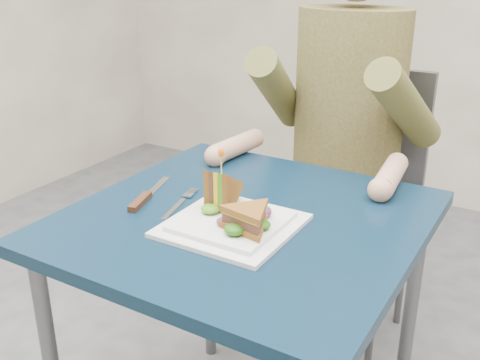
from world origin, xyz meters
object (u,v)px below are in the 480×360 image
Objects in this scene: sandwich_flat at (249,219)px; fork at (179,204)px; knife at (143,199)px; table at (245,246)px; sandwich_upright at (222,192)px; chair at (352,187)px; diner at (348,83)px; plate at (232,224)px.

fork is at bearing 164.39° from sandwich_flat.
knife reaches higher than fork.
table is 5.15× the size of sandwich_flat.
chair is at bearing 86.46° from sandwich_upright.
diner is 4.18× the size of fork.
fork is (-0.22, 0.06, -0.04)m from sandwich_flat.
knife is at bearing -170.56° from sandwich_upright.
chair is 5.22× the size of fork.
sandwich_upright is (-0.05, -0.63, -0.13)m from diner.
fork is at bearing 167.50° from plate.
plate reaches higher than knife.
chair is at bearing 90.58° from plate.
plate is 0.07m from sandwich_flat.
sandwich_flat is 0.67× the size of knife.
sandwich_upright is at bearing -152.49° from table.
chair is at bearing 72.56° from knife.
table is 0.18m from fork.
sandwich_flat is at bearing -85.57° from chair.
diner is 0.73m from knife.
plate is at bearing -83.35° from table.
plate is at bearing -2.73° from knife.
table is 1.01× the size of diner.
chair is at bearing 90.00° from table.
diner is (-0.00, -0.11, 0.37)m from chair.
diner reaches higher than knife.
plate is 1.78× the size of sandwich_flat.
table is 0.11m from plate.
sandwich_upright is at bearing -93.54° from chair.
table is 0.73m from chair.
sandwich_flat reaches higher than knife.
sandwich_flat is (0.06, -0.70, -0.14)m from diner.
sandwich_upright is (-0.05, -0.02, 0.13)m from table.
plate is 1.46× the size of fork.
diner reaches higher than fork.
table is at bearing 27.51° from sandwich_upright.
diner is 0.65m from sandwich_upright.
sandwich_flat is at bearing -32.69° from sandwich_upright.
chair is at bearing 90.00° from diner.
knife is (-0.25, 0.01, -0.00)m from plate.
fork is (-0.16, -0.75, 0.19)m from chair.
table is at bearing 11.40° from fork.
sandwich_flat is at bearing -56.14° from table.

